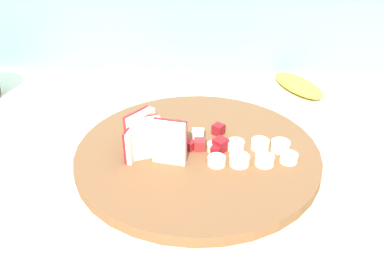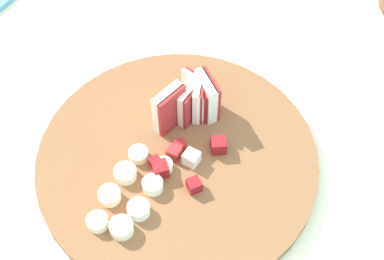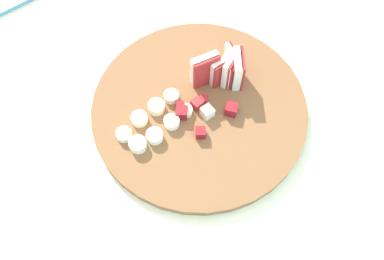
{
  "view_description": "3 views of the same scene",
  "coord_description": "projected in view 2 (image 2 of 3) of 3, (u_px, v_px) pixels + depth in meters",
  "views": [
    {
      "loc": [
        -0.03,
        -0.48,
        1.27
      ],
      "look_at": [
        -0.05,
        0.09,
        0.94
      ],
      "focal_mm": 37.36,
      "sensor_mm": 36.0,
      "label": 1
    },
    {
      "loc": [
        0.28,
        0.26,
        1.51
      ],
      "look_at": [
        -0.06,
        0.06,
        0.97
      ],
      "focal_mm": 47.77,
      "sensor_mm": 36.0,
      "label": 2
    },
    {
      "loc": [
        0.17,
        0.31,
        1.51
      ],
      "look_at": [
        0.0,
        0.09,
        0.94
      ],
      "focal_mm": 35.42,
      "sensor_mm": 36.0,
      "label": 3
    }
  ],
  "objects": [
    {
      "name": "cutting_board",
      "position": [
        177.0,
        158.0,
        0.7
      ],
      "size": [
        0.38,
        0.38,
        0.02
      ],
      "primitive_type": "cylinder",
      "color": "brown",
      "rests_on": "tiled_countertop"
    },
    {
      "name": "apple_wedge_fan",
      "position": [
        192.0,
        100.0,
        0.71
      ],
      "size": [
        0.1,
        0.07,
        0.07
      ],
      "color": "#A32323",
      "rests_on": "cutting_board"
    },
    {
      "name": "apple_dice_pile",
      "position": [
        186.0,
        159.0,
        0.68
      ],
      "size": [
        0.1,
        0.08,
        0.02
      ],
      "color": "#EFE5CC",
      "rests_on": "cutting_board"
    },
    {
      "name": "banana_slice_rows",
      "position": [
        130.0,
        193.0,
        0.65
      ],
      "size": [
        0.14,
        0.07,
        0.02
      ],
      "color": "beige",
      "rests_on": "cutting_board"
    }
  ]
}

